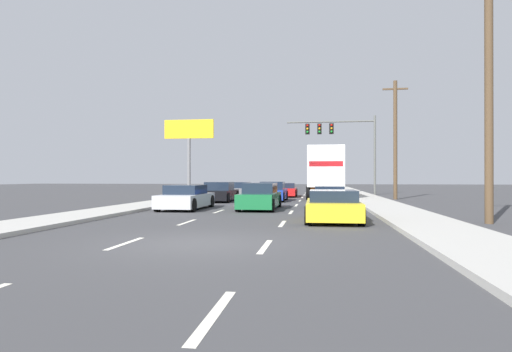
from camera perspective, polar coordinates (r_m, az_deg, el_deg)
name	(u,v)px	position (r m, az deg, el deg)	size (l,w,h in m)	color
ground_plane	(281,197)	(35.35, 3.36, -2.79)	(140.00, 140.00, 0.00)	#3D3D3F
sidewalk_right	(370,200)	(30.45, 14.81, -3.07)	(2.43, 80.00, 0.14)	#B2AFA8
sidewalk_left	(186,199)	(31.65, -9.15, -2.96)	(2.43, 80.00, 0.14)	#B2AFA8
lane_markings	(278,199)	(32.58, 2.96, -3.00)	(3.54, 57.00, 0.01)	silver
car_gray	(240,190)	(36.54, -2.10, -1.83)	(1.93, 4.67, 1.21)	slate
car_black	(220,193)	(29.09, -4.82, -2.20)	(2.02, 4.62, 1.30)	black
car_silver	(186,198)	(22.09, -9.18, -2.86)	(1.95, 4.53, 1.22)	#B7BABF
car_red	(285,190)	(36.27, 3.81, -1.90)	(2.03, 4.36, 1.13)	red
car_blue	(273,192)	(29.52, 2.21, -2.14)	(1.84, 4.22, 1.31)	#1E389E
car_green	(260,197)	(21.78, 0.54, -2.79)	(1.83, 4.59, 1.32)	#196B38
box_truck	(324,170)	(33.46, 8.95, 0.74)	(2.77, 9.21, 3.78)	white
car_navy	(329,197)	(24.24, 9.56, -2.71)	(1.90, 4.24, 1.12)	#141E4C
car_yellow	(333,206)	(16.15, 10.05, -3.95)	(2.00, 4.28, 1.14)	yellow
traffic_signal_mast	(335,134)	(41.01, 10.31, 5.40)	(8.15, 0.69, 7.28)	#595B56
utility_pole_near	(489,91)	(17.23, 28.29, 9.84)	(1.80, 0.28, 8.91)	brown
utility_pole_mid	(395,138)	(33.39, 17.85, 4.76)	(1.80, 0.28, 8.68)	brown
roadside_billboard	(189,138)	(47.36, -8.81, 4.91)	(5.43, 0.36, 7.83)	slate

